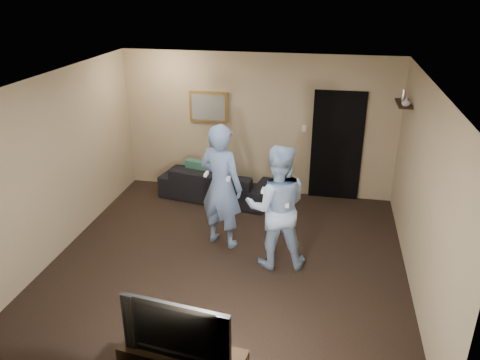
% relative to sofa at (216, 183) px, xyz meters
% --- Properties ---
extents(ground, '(5.00, 5.00, 0.00)m').
position_rel_sofa_xyz_m(ground, '(0.67, -2.01, -0.30)').
color(ground, black).
rests_on(ground, ground).
extents(ceiling, '(5.00, 5.00, 0.04)m').
position_rel_sofa_xyz_m(ceiling, '(0.67, -2.01, 2.30)').
color(ceiling, silver).
rests_on(ceiling, wall_back).
extents(wall_back, '(5.00, 0.04, 2.60)m').
position_rel_sofa_xyz_m(wall_back, '(0.67, 0.49, 1.00)').
color(wall_back, tan).
rests_on(wall_back, ground).
extents(wall_front, '(5.00, 0.04, 2.60)m').
position_rel_sofa_xyz_m(wall_front, '(0.67, -4.51, 1.00)').
color(wall_front, tan).
rests_on(wall_front, ground).
extents(wall_left, '(0.04, 5.00, 2.60)m').
position_rel_sofa_xyz_m(wall_left, '(-1.83, -2.01, 1.00)').
color(wall_left, tan).
rests_on(wall_left, ground).
extents(wall_right, '(0.04, 5.00, 2.60)m').
position_rel_sofa_xyz_m(wall_right, '(3.17, -2.01, 1.00)').
color(wall_right, tan).
rests_on(wall_right, ground).
extents(sofa, '(2.14, 1.13, 0.59)m').
position_rel_sofa_xyz_m(sofa, '(0.00, 0.00, 0.00)').
color(sofa, black).
rests_on(sofa, ground).
extents(throw_pillow, '(0.48, 0.26, 0.46)m').
position_rel_sofa_xyz_m(throw_pillow, '(-0.35, 0.00, 0.18)').
color(throw_pillow, '#1A4E40').
rests_on(throw_pillow, sofa).
extents(painting_frame, '(0.72, 0.05, 0.57)m').
position_rel_sofa_xyz_m(painting_frame, '(-0.23, 0.47, 1.30)').
color(painting_frame, olive).
rests_on(painting_frame, wall_back).
extents(painting_canvas, '(0.62, 0.01, 0.47)m').
position_rel_sofa_xyz_m(painting_canvas, '(-0.23, 0.44, 1.30)').
color(painting_canvas, slate).
rests_on(painting_canvas, painting_frame).
extents(doorway, '(0.90, 0.06, 2.00)m').
position_rel_sofa_xyz_m(doorway, '(2.12, 0.46, 0.70)').
color(doorway, black).
rests_on(doorway, ground).
extents(light_switch, '(0.08, 0.02, 0.12)m').
position_rel_sofa_xyz_m(light_switch, '(1.52, 0.47, 1.00)').
color(light_switch, silver).
rests_on(light_switch, wall_back).
extents(wall_shelf, '(0.20, 0.60, 0.03)m').
position_rel_sofa_xyz_m(wall_shelf, '(3.06, -0.21, 1.69)').
color(wall_shelf, black).
rests_on(wall_shelf, wall_right).
extents(shelf_vase, '(0.14, 0.14, 0.14)m').
position_rel_sofa_xyz_m(shelf_vase, '(3.06, -0.43, 1.78)').
color(shelf_vase, '#B7B7BD').
rests_on(shelf_vase, wall_shelf).
extents(shelf_figurine, '(0.06, 0.06, 0.18)m').
position_rel_sofa_xyz_m(shelf_figurine, '(3.06, -0.07, 1.80)').
color(shelf_figurine, silver).
rests_on(shelf_figurine, wall_shelf).
extents(television, '(1.08, 0.27, 0.62)m').
position_rel_sofa_xyz_m(television, '(0.72, -4.33, 0.48)').
color(television, black).
rests_on(television, tv_console).
extents(wii_player_left, '(0.81, 0.67, 1.90)m').
position_rel_sofa_xyz_m(wii_player_left, '(0.46, -1.54, 0.66)').
color(wii_player_left, '#667FB1').
rests_on(wii_player_left, ground).
extents(wii_player_right, '(0.97, 0.81, 1.79)m').
position_rel_sofa_xyz_m(wii_player_right, '(1.34, -1.95, 0.60)').
color(wii_player_right, '#9CBCE4').
rests_on(wii_player_right, ground).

